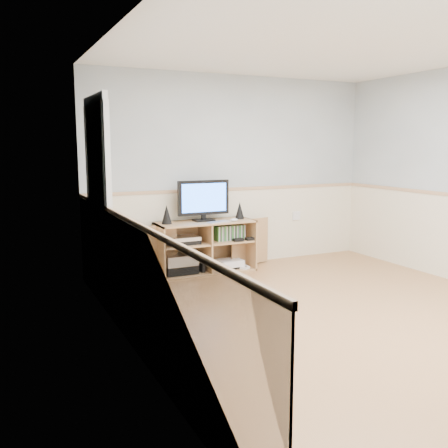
{
  "coord_description": "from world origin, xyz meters",
  "views": [
    {
      "loc": [
        -2.96,
        -3.71,
        1.6
      ],
      "look_at": [
        -0.63,
        1.2,
        0.74
      ],
      "focal_mm": 40.0,
      "sensor_mm": 36.0,
      "label": 1
    }
  ],
  "objects_px": {
    "monitor": "(204,199)",
    "keyboard": "(219,222)",
    "media_cabinet": "(204,245)",
    "game_consoles": "(229,264)"
  },
  "relations": [
    {
      "from": "monitor",
      "to": "media_cabinet",
      "type": "bearing_deg",
      "value": 90.0
    },
    {
      "from": "game_consoles",
      "to": "monitor",
      "type": "bearing_deg",
      "value": 169.3
    },
    {
      "from": "keyboard",
      "to": "game_consoles",
      "type": "relative_size",
      "value": 0.67
    },
    {
      "from": "media_cabinet",
      "to": "keyboard",
      "type": "bearing_deg",
      "value": -57.23
    },
    {
      "from": "media_cabinet",
      "to": "keyboard",
      "type": "relative_size",
      "value": 6.46
    },
    {
      "from": "media_cabinet",
      "to": "game_consoles",
      "type": "height_order",
      "value": "media_cabinet"
    },
    {
      "from": "monitor",
      "to": "keyboard",
      "type": "xyz_separation_m",
      "value": [
        0.13,
        -0.19,
        -0.27
      ]
    },
    {
      "from": "monitor",
      "to": "keyboard",
      "type": "height_order",
      "value": "monitor"
    },
    {
      "from": "game_consoles",
      "to": "media_cabinet",
      "type": "bearing_deg",
      "value": 168.03
    },
    {
      "from": "media_cabinet",
      "to": "keyboard",
      "type": "height_order",
      "value": "keyboard"
    }
  ]
}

